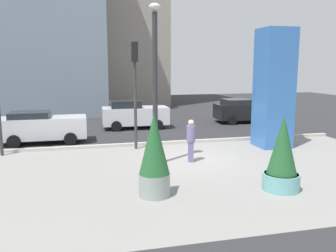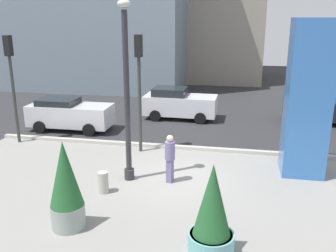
# 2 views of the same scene
# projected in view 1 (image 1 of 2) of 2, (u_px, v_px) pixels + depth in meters

# --- Properties ---
(ground_plane) EXTENTS (60.00, 60.00, 0.00)m
(ground_plane) POSITION_uv_depth(u_px,v_px,m) (168.00, 141.00, 18.92)
(ground_plane) COLOR #2D2D30
(plaza_pavement) EXTENTS (18.00, 10.00, 0.02)m
(plaza_pavement) POSITION_uv_depth(u_px,v_px,m) (206.00, 173.00, 13.17)
(plaza_pavement) COLOR gray
(plaza_pavement) RESTS_ON ground_plane
(curb_strip) EXTENTS (18.00, 0.24, 0.16)m
(curb_strip) POSITION_uv_depth(u_px,v_px,m) (172.00, 143.00, 18.06)
(curb_strip) COLOR #B7B2A8
(curb_strip) RESTS_ON ground_plane
(lamp_post) EXTENTS (0.44, 0.44, 6.28)m
(lamp_post) POSITION_uv_depth(u_px,v_px,m) (155.00, 89.00, 13.80)
(lamp_post) COLOR #2D2D33
(lamp_post) RESTS_ON ground_plane
(art_pillar_blue) EXTENTS (1.50, 1.50, 5.71)m
(art_pillar_blue) POSITION_uv_depth(u_px,v_px,m) (274.00, 89.00, 17.09)
(art_pillar_blue) COLOR #3870BC
(art_pillar_blue) RESTS_ON ground_plane
(potted_plant_curbside) EXTENTS (1.17, 1.17, 2.42)m
(potted_plant_curbside) POSITION_uv_depth(u_px,v_px,m) (282.00, 157.00, 11.18)
(potted_plant_curbside) COLOR #6BB2B2
(potted_plant_curbside) RESTS_ON ground_plane
(potted_plant_near_left) EXTENTS (0.95, 0.95, 2.58)m
(potted_plant_near_left) POSITION_uv_depth(u_px,v_px,m) (154.00, 156.00, 10.62)
(potted_plant_near_left) COLOR gray
(potted_plant_near_left) RESTS_ON ground_plane
(concrete_bollard) EXTENTS (0.36, 0.36, 0.75)m
(concrete_bollard) POSITION_uv_depth(u_px,v_px,m) (148.00, 164.00, 12.95)
(concrete_bollard) COLOR #B2ADA3
(concrete_bollard) RESTS_ON ground_plane
(traffic_light_corner) EXTENTS (0.28, 0.42, 5.03)m
(traffic_light_corner) POSITION_uv_depth(u_px,v_px,m) (135.00, 78.00, 16.48)
(traffic_light_corner) COLOR #333833
(traffic_light_corner) RESTS_ON ground_plane
(car_far_lane) EXTENTS (4.31, 1.97, 1.65)m
(car_far_lane) POSITION_uv_depth(u_px,v_px,m) (42.00, 127.00, 18.21)
(car_far_lane) COLOR silver
(car_far_lane) RESTS_ON ground_plane
(car_curb_east) EXTENTS (4.19, 2.08, 1.80)m
(car_curb_east) POSITION_uv_depth(u_px,v_px,m) (134.00, 114.00, 22.59)
(car_curb_east) COLOR silver
(car_curb_east) RESTS_ON ground_plane
(car_passing_lane) EXTENTS (4.12, 2.27, 1.66)m
(car_passing_lane) POSITION_uv_depth(u_px,v_px,m) (243.00, 110.00, 25.00)
(car_passing_lane) COLOR black
(car_passing_lane) RESTS_ON ground_plane
(pedestrian_crossing) EXTENTS (0.42, 0.42, 1.77)m
(pedestrian_crossing) POSITION_uv_depth(u_px,v_px,m) (257.00, 117.00, 20.87)
(pedestrian_crossing) COLOR #33384C
(pedestrian_crossing) RESTS_ON ground_plane
(pedestrian_on_sidewalk) EXTENTS (0.42, 0.42, 1.77)m
(pedestrian_on_sidewalk) POSITION_uv_depth(u_px,v_px,m) (191.00, 139.00, 14.55)
(pedestrian_on_sidewalk) COLOR slate
(pedestrian_on_sidewalk) RESTS_ON ground_plane
(office_block_flanking) EXTENTS (17.14, 13.08, 18.17)m
(office_block_flanking) POSITION_uv_depth(u_px,v_px,m) (0.00, 5.00, 30.25)
(office_block_flanking) COLOR gray
(office_block_flanking) RESTS_ON ground_plane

